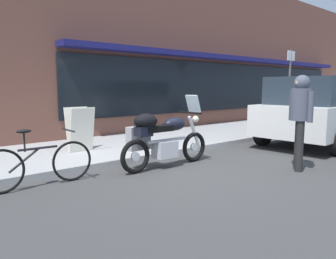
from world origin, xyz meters
TOP-DOWN VIEW (x-y plane):
  - ground_plane at (0.00, 0.00)m, footprint 80.00×80.00m
  - storefront_building at (6.71, 4.34)m, footprint 21.41×0.90m
  - sidewalk_curb at (9.00, 2.65)m, footprint 30.00×3.06m
  - touring_motorcycle at (-0.31, 0.47)m, footprint 2.09×0.68m
  - parked_bicycle at (-2.51, 0.74)m, footprint 1.74×0.48m
  - parked_minivan at (4.79, -0.30)m, footprint 4.61×2.29m
  - pedestrian_walking at (1.53, -1.35)m, footprint 0.48×0.54m
  - sandwich_board_sign at (-1.01, 2.44)m, footprint 0.55×0.42m
  - parking_sign_pole at (6.11, 1.47)m, footprint 0.44×0.07m

SIDE VIEW (x-z plane):
  - ground_plane at x=0.00m, z-range 0.00..0.00m
  - sidewalk_curb at x=9.00m, z-range 0.00..0.12m
  - parked_bicycle at x=-2.51m, z-range -0.09..0.83m
  - touring_motorcycle at x=-0.31m, z-range -0.10..1.29m
  - sandwich_board_sign at x=-1.01m, z-range 0.12..1.10m
  - parked_minivan at x=4.79m, z-range 0.05..1.84m
  - pedestrian_walking at x=1.53m, z-range 0.24..2.00m
  - parking_sign_pole at x=6.11m, z-range 0.35..3.01m
  - storefront_building at x=6.71m, z-range -0.05..5.68m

